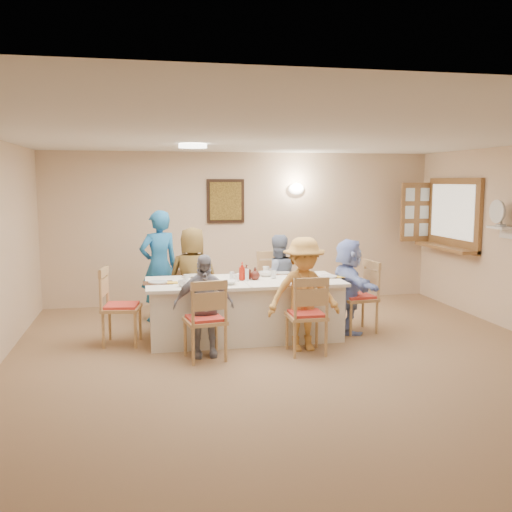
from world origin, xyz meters
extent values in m
plane|color=#957753|center=(0.00, 0.00, 0.00)|extent=(7.00, 7.00, 0.00)
plane|color=beige|center=(0.00, 3.50, 1.25)|extent=(6.50, 0.00, 6.50)
plane|color=beige|center=(0.00, -3.50, 1.25)|extent=(6.50, 0.00, 6.50)
plane|color=white|center=(0.00, 0.00, 2.50)|extent=(7.00, 7.00, 0.00)
cube|color=black|center=(-0.30, 3.47, 1.70)|extent=(0.62, 0.04, 0.72)
cube|color=black|center=(-0.30, 3.45, 1.70)|extent=(0.52, 0.02, 0.62)
ellipsoid|color=white|center=(0.90, 3.44, 1.90)|extent=(0.26, 0.09, 0.18)
cylinder|color=white|center=(-1.00, 1.50, 2.47)|extent=(0.36, 0.36, 0.05)
cube|color=olive|center=(3.21, 2.40, 1.50)|extent=(0.06, 1.50, 1.15)
cube|color=olive|center=(3.09, 2.40, 0.97)|extent=(0.30, 1.50, 0.05)
cube|color=olive|center=(2.95, 3.16, 1.50)|extent=(0.55, 0.04, 1.00)
cube|color=white|center=(3.13, 1.05, 1.40)|extent=(0.22, 0.36, 0.03)
cube|color=white|center=(-0.38, 1.25, 0.38)|extent=(2.51, 1.06, 0.76)
imported|color=brown|center=(-0.98, 1.93, 0.70)|extent=(0.82, 0.65, 1.40)
imported|color=gray|center=(0.22, 1.93, 0.64)|extent=(0.70, 0.59, 1.28)
imported|color=#999AA9|center=(-0.98, 0.57, 0.60)|extent=(0.70, 0.30, 1.20)
imported|color=gold|center=(0.22, 0.57, 0.68)|extent=(0.89, 0.51, 1.37)
imported|color=#9BB4FE|center=(1.04, 1.25, 0.63)|extent=(1.21, 0.47, 1.27)
imported|color=#216BAB|center=(-1.43, 2.40, 0.81)|extent=(0.86, 0.79, 1.61)
cube|color=#472B19|center=(-0.98, 0.83, 0.76)|extent=(0.36, 0.27, 0.01)
cylinder|color=white|center=(-0.98, 0.83, 0.77)|extent=(0.23, 0.23, 0.01)
cube|color=yellow|center=(-0.80, 0.78, 0.77)|extent=(0.14, 0.14, 0.01)
cube|color=#472B19|center=(0.22, 0.83, 0.76)|extent=(0.34, 0.25, 0.01)
cylinder|color=white|center=(0.22, 0.83, 0.77)|extent=(0.22, 0.22, 0.01)
cube|color=yellow|center=(0.40, 0.78, 0.77)|extent=(0.14, 0.14, 0.01)
cube|color=#472B19|center=(-0.98, 1.67, 0.76)|extent=(0.33, 0.24, 0.01)
cylinder|color=white|center=(-0.98, 1.67, 0.77)|extent=(0.23, 0.23, 0.01)
cube|color=yellow|center=(-0.80, 1.62, 0.77)|extent=(0.13, 0.13, 0.01)
cube|color=#472B19|center=(0.22, 1.67, 0.76)|extent=(0.35, 0.26, 0.01)
cylinder|color=white|center=(0.22, 1.67, 0.77)|extent=(0.23, 0.23, 0.01)
cube|color=yellow|center=(0.40, 1.62, 0.77)|extent=(0.13, 0.13, 0.01)
cube|color=#472B19|center=(-1.48, 1.25, 0.76)|extent=(0.37, 0.28, 0.01)
cylinder|color=white|center=(-1.48, 1.25, 0.77)|extent=(0.24, 0.24, 0.02)
cube|color=yellow|center=(-1.30, 1.20, 0.77)|extent=(0.13, 0.13, 0.01)
cube|color=#472B19|center=(0.74, 1.25, 0.76)|extent=(0.33, 0.25, 0.01)
cylinder|color=white|center=(0.74, 1.25, 0.77)|extent=(0.25, 0.25, 0.02)
cube|color=yellow|center=(0.92, 1.20, 0.77)|extent=(0.14, 0.14, 0.01)
imported|color=white|center=(-1.20, 0.96, 0.80)|extent=(0.11, 0.11, 0.08)
imported|color=white|center=(0.02, 1.78, 0.80)|extent=(0.16, 0.16, 0.09)
imported|color=white|center=(-0.62, 0.99, 0.78)|extent=(0.28, 0.28, 0.05)
imported|color=white|center=(-0.04, 1.50, 0.79)|extent=(0.27, 0.27, 0.06)
imported|color=red|center=(-0.41, 1.24, 0.88)|extent=(0.13, 0.13, 0.24)
imported|color=#4D1C14|center=(-0.34, 1.32, 0.86)|extent=(0.15, 0.15, 0.19)
imported|color=#4D1C14|center=(-0.24, 1.26, 0.84)|extent=(0.16, 0.16, 0.16)
cylinder|color=silver|center=(-0.53, 1.30, 0.82)|extent=(0.06, 0.06, 0.10)
camera|label=1|loc=(-1.65, -5.87, 2.03)|focal=40.00mm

